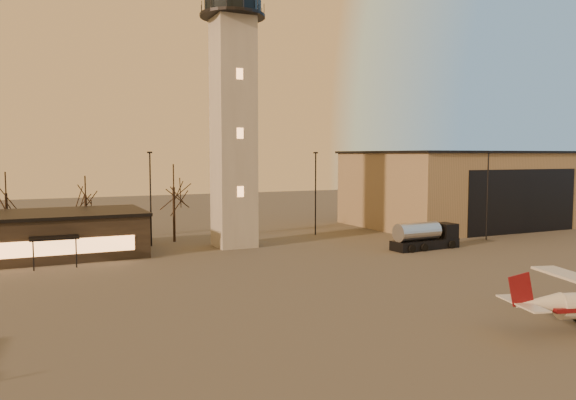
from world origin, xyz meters
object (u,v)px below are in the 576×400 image
(hangar, at_px, (466,188))
(terminal, at_px, (5,237))
(fuel_truck, at_px, (425,238))
(control_tower, at_px, (233,92))

(hangar, height_order, terminal, hangar)
(hangar, bearing_deg, fuel_truck, -142.93)
(control_tower, xyz_separation_m, fuel_truck, (17.38, -10.08, -15.20))
(control_tower, distance_m, terminal, 26.24)
(control_tower, xyz_separation_m, hangar, (36.00, 3.98, -11.17))
(control_tower, height_order, hangar, control_tower)
(hangar, bearing_deg, terminal, -178.03)
(terminal, relative_size, fuel_truck, 3.27)
(fuel_truck, bearing_deg, control_tower, 146.72)
(control_tower, relative_size, fuel_truck, 4.20)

